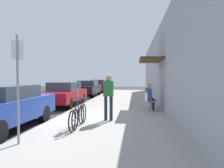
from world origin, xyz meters
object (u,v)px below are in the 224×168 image
(seated_patron_1, at_px, (149,95))
(pedestrian_standing, at_px, (108,93))
(parked_car_0, at_px, (3,107))
(parked_car_4, at_px, (106,84))
(parked_car_1, at_px, (64,94))
(parked_car_2, at_px, (88,88))
(parked_car_3, at_px, (99,86))
(seated_patron_0, at_px, (150,96))
(street_sign, at_px, (18,81))
(cafe_chair_1, at_px, (148,99))
(parking_meter, at_px, (78,95))
(cafe_chair_0, at_px, (149,100))
(bicycle_1, at_px, (80,115))
(bicycle_0, at_px, (77,117))

(seated_patron_1, relative_size, pedestrian_standing, 0.76)
(parked_car_0, distance_m, parked_car_4, 23.96)
(parked_car_0, height_order, seated_patron_1, parked_car_0)
(parked_car_1, bearing_deg, parked_car_2, 90.00)
(parked_car_3, relative_size, parked_car_4, 1.00)
(seated_patron_0, xyz_separation_m, seated_patron_1, (-0.00, 0.88, 0.00))
(parked_car_0, relative_size, street_sign, 1.69)
(seated_patron_0, bearing_deg, cafe_chair_1, 93.95)
(parking_meter, bearing_deg, seated_patron_1, 17.38)
(cafe_chair_0, bearing_deg, parked_car_1, 155.82)
(parked_car_4, xyz_separation_m, bicycle_1, (2.47, -23.63, -0.24))
(seated_patron_0, bearing_deg, parked_car_2, 120.22)
(bicycle_0, xyz_separation_m, cafe_chair_1, (2.45, 4.43, 0.14))
(street_sign, relative_size, bicycle_0, 1.52)
(parking_meter, distance_m, street_sign, 5.08)
(parked_car_3, height_order, cafe_chair_1, parked_car_3)
(street_sign, bearing_deg, cafe_chair_0, 56.71)
(bicycle_1, bearing_deg, street_sign, -116.57)
(cafe_chair_0, bearing_deg, bicycle_1, -126.85)
(parking_meter, bearing_deg, pedestrian_standing, -50.46)
(parked_car_1, height_order, parked_car_2, same)
(cafe_chair_0, xyz_separation_m, cafe_chair_1, (-0.00, 0.89, 0.00))
(parked_car_0, xyz_separation_m, parking_meter, (1.55, 3.42, 0.13))
(parking_meter, bearing_deg, parked_car_1, 122.94)
(pedestrian_standing, bearing_deg, cafe_chair_1, 63.03)
(parked_car_3, height_order, bicycle_1, parked_car_3)
(cafe_chair_1, bearing_deg, pedestrian_standing, -116.97)
(parked_car_1, height_order, street_sign, street_sign)
(parked_car_3, bearing_deg, bicycle_1, -81.90)
(street_sign, xyz_separation_m, seated_patron_1, (3.48, 6.09, -0.82))
(parked_car_1, xyz_separation_m, parked_car_3, (0.00, 11.87, 0.01))
(parked_car_1, relative_size, seated_patron_1, 3.41)
(seated_patron_0, relative_size, cafe_chair_1, 1.48)
(bicycle_0, distance_m, bicycle_1, 0.27)
(bicycle_0, relative_size, cafe_chair_1, 1.97)
(parked_car_4, relative_size, cafe_chair_0, 5.06)
(parked_car_2, distance_m, street_sign, 13.87)
(parking_meter, bearing_deg, seated_patron_0, 3.25)
(street_sign, bearing_deg, seated_patron_1, 60.30)
(street_sign, bearing_deg, parked_car_4, 93.36)
(parked_car_3, distance_m, seated_patron_1, 14.09)
(parked_car_0, height_order, parked_car_2, parked_car_0)
(parked_car_2, bearing_deg, cafe_chair_0, -60.11)
(parked_car_0, xyz_separation_m, cafe_chair_1, (4.92, 4.49, -0.13))
(street_sign, height_order, cafe_chair_1, street_sign)
(parked_car_2, bearing_deg, bicycle_0, -78.49)
(seated_patron_1, bearing_deg, cafe_chair_1, -179.61)
(parked_car_2, relative_size, parking_meter, 3.33)
(cafe_chair_0, distance_m, cafe_chair_1, 0.89)
(parked_car_0, distance_m, street_sign, 2.37)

